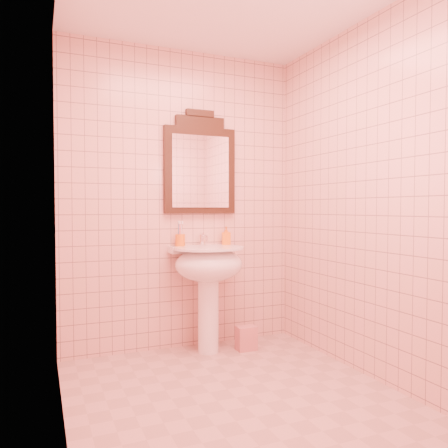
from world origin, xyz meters
name	(u,v)px	position (x,y,z in m)	size (l,w,h in m)	color
floor	(236,398)	(0.00, 0.00, 0.00)	(2.20, 2.20, 0.00)	tan
back_wall	(182,200)	(0.00, 1.10, 1.25)	(2.00, 0.02, 2.50)	#E6A9A0
pedestal_sink	(209,272)	(0.15, 0.87, 0.66)	(0.58, 0.58, 0.86)	white
faucet	(203,239)	(0.15, 1.01, 0.92)	(0.04, 0.16, 0.11)	white
mirror	(200,166)	(0.15, 1.07, 1.54)	(0.63, 0.06, 0.87)	black
toothbrush_cup	(180,240)	(-0.04, 1.03, 0.91)	(0.08, 0.08, 0.19)	orange
soap_dispenser	(226,236)	(0.37, 1.02, 0.94)	(0.07, 0.07, 0.16)	orange
towel	(246,338)	(0.46, 0.80, 0.10)	(0.16, 0.11, 0.20)	#C9767E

